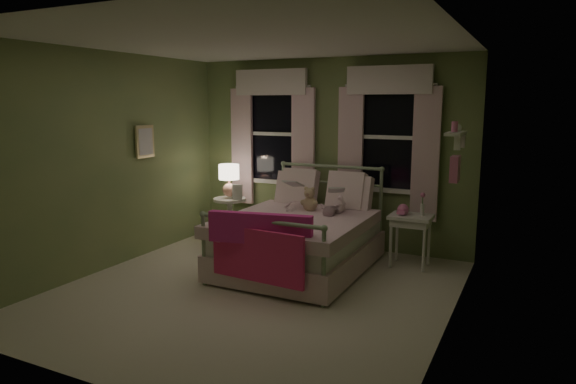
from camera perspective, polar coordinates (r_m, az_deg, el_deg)
The scene contains 18 objects.
room_shell at distance 5.29m, azimuth -3.99°, elevation 2.31°, with size 4.20×4.20×4.20m.
bed at distance 6.23m, azimuth 1.42°, elevation -5.09°, with size 1.58×2.04×1.18m.
pink_throw at distance 5.29m, azimuth -3.27°, elevation -5.30°, with size 1.10×0.31×0.71m.
child_left at distance 6.61m, azimuth 0.78°, elevation 0.69°, with size 0.27×0.18×0.74m, color #F7D1DD.
child_right at distance 6.38m, azimuth 5.32°, elevation 0.50°, with size 0.38×0.29×0.78m, color #F7D1DD.
book_left at distance 6.38m, azimuth -0.19°, elevation 0.58°, with size 0.20×0.27×0.03m, color beige.
book_right at distance 6.16m, azimuth 4.48°, elevation -0.18°, with size 0.20×0.27×0.02m, color beige.
teddy_bear at distance 6.37m, azimuth 2.43°, elevation -0.99°, with size 0.23×0.19×0.31m.
nightstand_left at distance 7.41m, azimuth -6.49°, elevation -2.45°, with size 0.46×0.46×0.65m.
table_lamp at distance 7.31m, azimuth -6.57°, elevation 1.65°, with size 0.29×0.29×0.46m.
book_nightstand at distance 7.24m, azimuth -6.20°, elevation -0.80°, with size 0.16×0.22×0.02m, color beige.
nightstand_right at distance 6.42m, azimuth 13.48°, elevation -3.38°, with size 0.50×0.40×0.64m.
pink_toy at distance 6.40m, azimuth 12.65°, elevation -1.93°, with size 0.14×0.19×0.14m.
bud_vase at distance 6.40m, azimuth 14.71°, elevation -1.30°, with size 0.06×0.06×0.28m.
window_left at distance 7.44m, azimuth -1.79°, elevation 7.02°, with size 1.34×0.13×1.96m.
window_right at distance 6.81m, azimuth 11.03°, elevation 6.58°, with size 1.34×0.13×1.96m.
wall_shelf at distance 5.30m, azimuth 18.14°, elevation 4.30°, with size 0.15×0.50×0.60m.
framed_picture at distance 6.90m, azimuth -15.61°, elevation 5.42°, with size 0.03×0.32×0.42m.
Camera 1 is at (2.64, -4.52, 2.00)m, focal length 32.00 mm.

